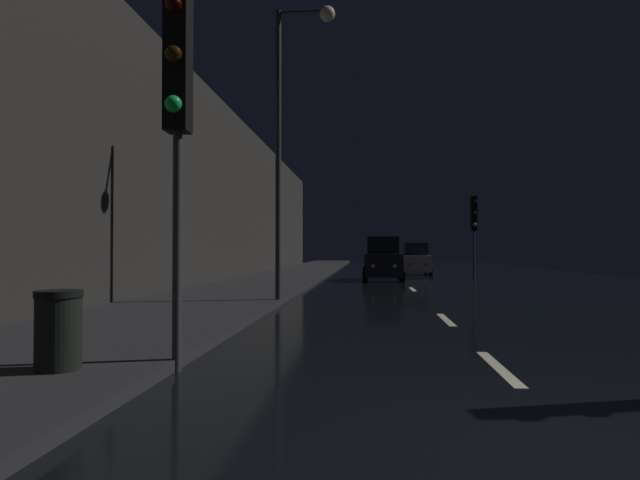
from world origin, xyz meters
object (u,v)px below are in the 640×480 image
(car_approaching_headlights, at_px, (383,260))
(trash_bin_curbside, at_px, (58,330))
(traffic_light_far_right, at_px, (474,219))
(car_distant_taillights, at_px, (415,260))
(traffic_light_near_left, at_px, (177,90))
(streetlamp_overhead, at_px, (293,112))

(car_approaching_headlights, bearing_deg, trash_bin_curbside, -11.08)
(traffic_light_far_right, bearing_deg, trash_bin_curbside, -25.21)
(traffic_light_far_right, relative_size, trash_bin_curbside, 4.85)
(car_distant_taillights, bearing_deg, trash_bin_curbside, 167.19)
(car_distant_taillights, bearing_deg, traffic_light_near_left, 169.19)
(trash_bin_curbside, bearing_deg, streetlamp_overhead, 80.90)
(traffic_light_far_right, bearing_deg, car_approaching_headlights, -66.35)
(traffic_light_near_left, distance_m, trash_bin_curbside, 3.30)
(streetlamp_overhead, relative_size, car_approaching_headlights, 1.92)
(traffic_light_far_right, xyz_separation_m, car_distant_taillights, (-2.89, 3.75, -2.34))
(traffic_light_far_right, xyz_separation_m, streetlamp_overhead, (-7.91, -15.58, 2.23))
(streetlamp_overhead, bearing_deg, car_distant_taillights, 75.45)
(car_approaching_headlights, xyz_separation_m, car_distant_taillights, (2.17, 6.46, -0.11))
(traffic_light_far_right, relative_size, car_distant_taillights, 1.16)
(traffic_light_near_left, xyz_separation_m, car_distant_taillights, (5.33, 27.90, -2.73))
(traffic_light_near_left, height_order, trash_bin_curbside, traffic_light_near_left)
(trash_bin_curbside, relative_size, car_distant_taillights, 0.24)
(car_approaching_headlights, bearing_deg, traffic_light_far_right, 118.15)
(trash_bin_curbside, relative_size, car_approaching_headlights, 0.21)
(streetlamp_overhead, distance_m, car_distant_taillights, 20.49)
(car_approaching_headlights, bearing_deg, streetlamp_overhead, -12.49)
(trash_bin_curbside, bearing_deg, traffic_light_far_right, 69.29)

